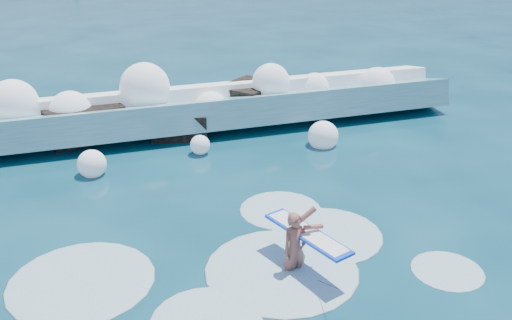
{
  "coord_description": "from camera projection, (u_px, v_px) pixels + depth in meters",
  "views": [
    {
      "loc": [
        -2.37,
        -9.86,
        6.63
      ],
      "look_at": [
        1.5,
        2.0,
        1.2
      ],
      "focal_mm": 40.0,
      "sensor_mm": 36.0,
      "label": 1
    }
  ],
  "objects": [
    {
      "name": "ground",
      "position": [
        218.0,
        258.0,
        11.91
      ],
      "size": [
        200.0,
        200.0,
        0.0
      ],
      "primitive_type": "plane",
      "color": "#083441",
      "rests_on": "ground"
    },
    {
      "name": "rock_cluster",
      "position": [
        165.0,
        116.0,
        18.85
      ],
      "size": [
        8.29,
        3.29,
        1.35
      ],
      "color": "black",
      "rests_on": "ground"
    },
    {
      "name": "surfer_with_board",
      "position": [
        298.0,
        245.0,
        11.27
      ],
      "size": [
        1.18,
        2.8,
        1.57
      ],
      "color": "#975346",
      "rests_on": "ground"
    },
    {
      "name": "breaking_wave",
      "position": [
        179.0,
        112.0,
        18.86
      ],
      "size": [
        18.79,
        2.89,
        1.62
      ],
      "color": "teal",
      "rests_on": "ground"
    },
    {
      "name": "wave_spray",
      "position": [
        166.0,
        100.0,
        18.41
      ],
      "size": [
        15.02,
        4.51,
        2.39
      ],
      "color": "white",
      "rests_on": "ground"
    },
    {
      "name": "surf_foam",
      "position": [
        239.0,
        264.0,
        11.71
      ],
      "size": [
        9.21,
        5.48,
        0.16
      ],
      "color": "silver",
      "rests_on": "ground"
    }
  ]
}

